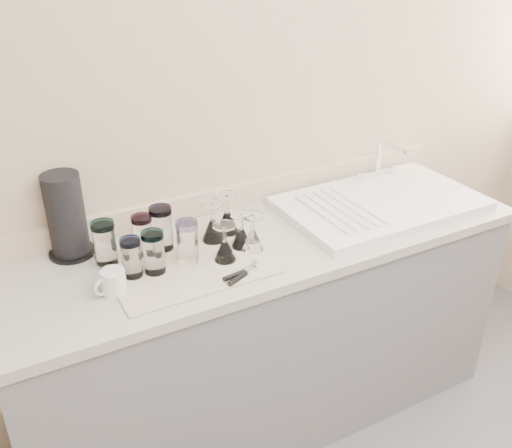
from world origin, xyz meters
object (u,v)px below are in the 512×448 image
goblet_back_right (227,219)px  goblet_extra (241,235)px  goblet_back_left (213,228)px  tumbler_teal (105,243)px  tumbler_lavender (187,242)px  tumbler_purple (162,228)px  tumbler_magenta (132,257)px  tumbler_cyan (143,235)px  white_mug (113,282)px  goblet_front_left (225,248)px  paper_towel_roll (66,216)px  goblet_front_right (253,238)px  sink_unit (380,202)px  can_opener (242,274)px  tumbler_blue (154,252)px

goblet_back_right → goblet_extra: 0.12m
goblet_back_left → goblet_extra: 0.12m
tumbler_teal → tumbler_lavender: 0.28m
tumbler_teal → tumbler_purple: size_ratio=0.98×
tumbler_magenta → goblet_back_left: (0.34, 0.09, -0.02)m
goblet_back_left → goblet_back_right: size_ratio=0.98×
tumbler_cyan → white_mug: (-0.16, -0.18, -0.04)m
goblet_back_right → goblet_front_left: size_ratio=1.12×
tumbler_lavender → paper_towel_roll: (-0.34, 0.26, 0.06)m
tumbler_teal → goblet_front_right: size_ratio=1.13×
goblet_back_right → white_mug: 0.53m
goblet_back_left → goblet_back_right: (0.07, 0.03, 0.00)m
sink_unit → goblet_front_left: 0.77m
goblet_back_left → goblet_front_right: 0.16m
goblet_front_left → can_opener: bearing=-88.6°
tumbler_blue → tumbler_lavender: 0.12m
paper_towel_roll → goblet_back_left: bearing=-18.6°
tumbler_teal → goblet_extra: tumbler_teal is taller
goblet_back_left → goblet_extra: size_ratio=1.13×
tumbler_purple → tumbler_blue: (-0.08, -0.14, -0.01)m
goblet_front_right → goblet_extra: bearing=124.7°
tumbler_cyan → goblet_back_left: (0.26, -0.03, -0.02)m
goblet_front_left → goblet_back_left: bearing=81.5°
tumbler_purple → goblet_front_left: 0.25m
tumbler_lavender → goblet_back_right: size_ratio=0.99×
tumbler_cyan → tumbler_magenta: 0.15m
goblet_back_right → paper_towel_roll: 0.58m
goblet_front_left → tumbler_lavender: bearing=156.7°
sink_unit → goblet_back_right: 0.67m
goblet_extra → tumbler_magenta: bearing=179.8°
tumbler_cyan → goblet_back_left: goblet_back_left is taller
tumbler_lavender → goblet_front_left: (0.12, -0.05, -0.03)m
tumbler_lavender → tumbler_magenta: bearing=178.4°
paper_towel_roll → tumbler_lavender: bearing=-37.1°
sink_unit → goblet_front_right: size_ratio=5.82×
tumbler_teal → tumbler_blue: size_ratio=1.06×
tumbler_purple → goblet_front_left: (0.16, -0.18, -0.04)m
tumbler_magenta → paper_towel_roll: (-0.15, 0.25, 0.07)m
tumbler_cyan → goblet_front_right: bearing=-24.8°
tumbler_lavender → goblet_extra: 0.21m
sink_unit → goblet_extra: size_ratio=6.10×
goblet_front_right → can_opener: goblet_front_right is taller
white_mug → paper_towel_roll: size_ratio=0.39×
goblet_front_left → goblet_front_right: size_ratio=0.99×
goblet_front_left → paper_towel_roll: size_ratio=0.45×
goblet_front_left → can_opener: (0.00, -0.12, -0.04)m
goblet_front_right → tumbler_blue: bearing=175.8°
goblet_front_left → tumbler_blue: bearing=169.7°
tumbler_lavender → white_mug: (-0.28, -0.05, -0.05)m
sink_unit → can_opener: 0.78m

